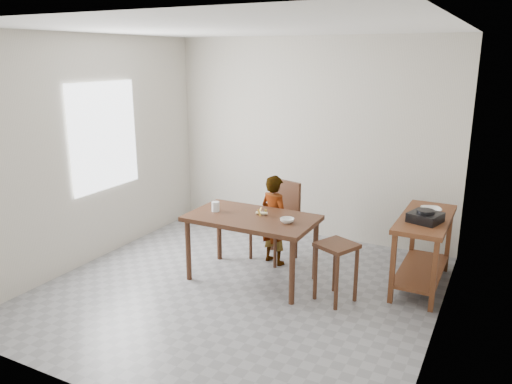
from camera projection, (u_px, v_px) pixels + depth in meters
The scene contains 17 objects.
floor at pixel (239, 291), 5.41m from camera, with size 4.00×4.00×0.04m, color gray.
ceiling at pixel (236, 26), 4.68m from camera, with size 4.00×4.00×0.04m, color white.
wall_back at pixel (311, 139), 6.78m from camera, with size 4.00×0.04×2.70m, color beige.
wall_front at pixel (89, 227), 3.32m from camera, with size 4.00×0.04×2.70m, color beige.
wall_left at pixel (90, 151), 5.94m from camera, with size 0.04×4.00×2.70m, color beige.
wall_right at pixel (449, 192), 4.15m from camera, with size 0.04×4.00×2.70m, color beige.
window_pane at pixel (104, 136), 6.05m from camera, with size 0.02×1.10×1.30m, color white.
dining_table at pixel (252, 248), 5.56m from camera, with size 1.40×0.80×0.75m, color #3F2315, non-canonical shape.
prep_counter at pixel (422, 252), 5.39m from camera, with size 0.50×1.20×0.80m, color #5A3019, non-canonical shape.
child at pixel (274, 220), 5.97m from camera, with size 0.40×0.26×1.10m, color white.
dining_chair at pixel (274, 222), 6.11m from camera, with size 0.47×0.47×0.97m, color #3F2315, non-canonical shape.
stool at pixel (336, 272), 5.10m from camera, with size 0.35×0.35×0.62m, color #3F2315, non-canonical shape.
glass_tumbler at pixel (216, 207), 5.62m from camera, with size 0.09×0.09×0.11m, color white.
small_bowl at pixel (287, 220), 5.25m from camera, with size 0.15×0.15×0.05m, color white.
banana at pixel (262, 213), 5.50m from camera, with size 0.15×0.11×0.05m, color #E9DC4A, non-canonical shape.
serving_bowl at pixel (431, 210), 5.42m from camera, with size 0.21×0.21×0.05m, color white.
gas_burner at pixel (425, 217), 5.11m from camera, with size 0.29×0.29×0.10m, color black.
Camera 1 is at (2.43, -4.29, 2.46)m, focal length 35.00 mm.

